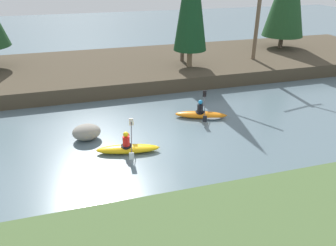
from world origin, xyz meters
name	(u,v)px	position (x,y,z in m)	size (l,w,h in m)	color
ground_plane	(152,143)	(0.00, 0.00, 0.00)	(90.00, 90.00, 0.00)	slate
riverbank_far	(118,69)	(0.00, 10.54, 0.45)	(44.00, 9.45, 0.90)	#473D2D
bare_tree_upstream	(183,12)	(4.66, 9.87, 4.31)	(3.98, 3.93, 7.25)	brown
bare_tree_mid_upstream	(258,11)	(9.95, 8.90, 4.34)	(4.00, 3.96, 7.30)	brown
kayaker_lead	(203,114)	(3.22, 1.92, 0.20)	(2.74, 2.00, 1.20)	orange
kayaker_middle	(128,148)	(-1.18, -0.49, 0.22)	(2.79, 2.06, 1.20)	yellow
boulder_midstream	(87,132)	(-2.82, 1.22, 0.37)	(1.29, 1.01, 0.73)	gray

